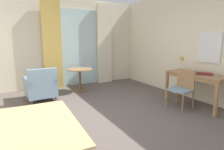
{
  "coord_description": "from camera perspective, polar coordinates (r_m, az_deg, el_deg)",
  "views": [
    {
      "loc": [
        -1.34,
        -3.02,
        1.52
      ],
      "look_at": [
        0.39,
        0.18,
        0.84
      ],
      "focal_mm": 29.98,
      "sensor_mm": 36.0,
      "label": 1
    }
  ],
  "objects": [
    {
      "name": "wall_right",
      "position": [
        5.17,
        26.1,
        8.51
      ],
      "size": [
        0.12,
        6.55,
        2.86
      ],
      "primitive_type": "cube",
      "color": "beige",
      "rests_on": "ground"
    },
    {
      "name": "wall_mirror",
      "position": [
        4.98,
        27.58,
        7.32
      ],
      "size": [
        0.02,
        0.57,
        0.69
      ],
      "color": "silver"
    },
    {
      "name": "round_cafe_table",
      "position": [
        5.67,
        -9.75,
        0.15
      ],
      "size": [
        0.73,
        0.73,
        0.68
      ],
      "color": "olive",
      "rests_on": "ground"
    },
    {
      "name": "armchair_by_window",
      "position": [
        5.16,
        -20.88,
        -3.36
      ],
      "size": [
        0.75,
        0.84,
        0.84
      ],
      "color": "gray",
      "rests_on": "ground"
    },
    {
      "name": "desk_chair",
      "position": [
        4.54,
        20.71,
        -3.26
      ],
      "size": [
        0.45,
        0.5,
        0.87
      ],
      "color": "gray",
      "rests_on": "ground"
    },
    {
      "name": "curtain_panel_right",
      "position": [
        6.75,
        -2.3,
        9.29
      ],
      "size": [
        0.54,
        0.1,
        2.74
      ],
      "primitive_type": "cube",
      "color": "beige",
      "rests_on": "ground"
    },
    {
      "name": "curtain_panel_left",
      "position": [
        6.17,
        -17.79,
        8.69
      ],
      "size": [
        0.56,
        0.1,
        2.74
      ],
      "primitive_type": "cube",
      "color": "tan",
      "rests_on": "ground"
    },
    {
      "name": "ground",
      "position": [
        3.66,
        -4.14,
        -14.82
      ],
      "size": [
        6.21,
        6.95,
        0.1
      ],
      "primitive_type": "cube",
      "color": "#564C47"
    },
    {
      "name": "wall_back",
      "position": [
        6.38,
        -16.46,
        9.33
      ],
      "size": [
        5.81,
        0.12,
        2.86
      ],
      "primitive_type": "cube",
      "color": "beige",
      "rests_on": "ground"
    },
    {
      "name": "closed_book",
      "position": [
        4.66,
        26.42,
        0.36
      ],
      "size": [
        0.31,
        0.37,
        0.04
      ],
      "primitive_type": "cube",
      "rotation": [
        0.0,
        0.0,
        0.44
      ],
      "color": "maroon",
      "rests_on": "writing_desk"
    },
    {
      "name": "desk_lamp",
      "position": [
        5.04,
        20.45,
        4.29
      ],
      "size": [
        0.31,
        0.31,
        0.43
      ],
      "color": "tan",
      "rests_on": "writing_desk"
    },
    {
      "name": "balcony_glass_door",
      "position": [
        6.5,
        -9.96,
        8.1
      ],
      "size": [
        1.37,
        0.02,
        2.51
      ],
      "primitive_type": "cube",
      "color": "silver",
      "rests_on": "ground"
    },
    {
      "name": "writing_desk",
      "position": [
        4.74,
        24.32,
        -0.72
      ],
      "size": [
        0.55,
        1.4,
        0.76
      ],
      "color": "olive",
      "rests_on": "ground"
    }
  ]
}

